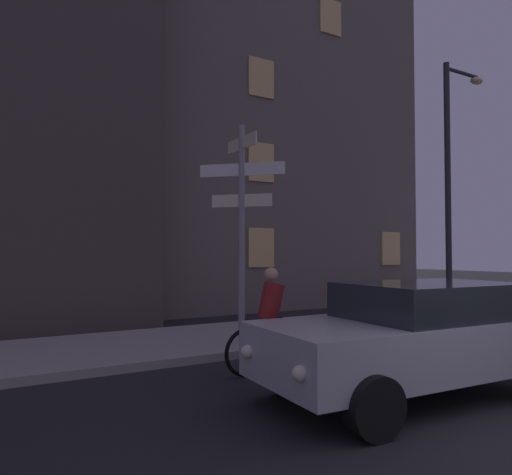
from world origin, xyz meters
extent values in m
cube|color=#9E9991|center=(0.00, 6.82, 0.07)|extent=(40.00, 3.19, 0.14)
cylinder|color=gray|center=(-0.16, 5.87, 2.21)|extent=(0.12, 0.12, 4.14)
cube|color=beige|center=(-0.16, 5.87, 3.93)|extent=(0.03, 1.10, 0.24)
cube|color=white|center=(-0.16, 5.87, 3.43)|extent=(1.21, 1.21, 0.24)
cube|color=beige|center=(-0.16, 5.87, 2.83)|extent=(0.86, 0.86, 0.24)
cylinder|color=#2D2D30|center=(6.52, 6.38, 3.59)|extent=(0.16, 0.16, 6.90)
cylinder|color=#2D2D30|center=(7.18, 6.38, 6.89)|extent=(1.33, 0.10, 0.10)
ellipsoid|color=#F9E099|center=(7.85, 6.38, 6.79)|extent=(0.44, 0.28, 0.20)
cube|color=#B7B7BC|center=(0.20, 2.15, 0.67)|extent=(4.04, 1.90, 0.64)
cube|color=#23282D|center=(0.58, 2.13, 1.22)|extent=(2.25, 1.66, 0.45)
cylinder|color=black|center=(-1.15, 1.39, 0.32)|extent=(0.65, 0.26, 0.64)
cylinder|color=black|center=(-1.05, 3.06, 0.32)|extent=(0.65, 0.26, 0.64)
cylinder|color=black|center=(1.55, 2.91, 0.32)|extent=(0.65, 0.26, 0.64)
sphere|color=#F9EFCC|center=(-1.82, 1.70, 0.67)|extent=(0.16, 0.16, 0.16)
sphere|color=#F9EFCC|center=(-1.76, 2.84, 0.67)|extent=(0.16, 0.16, 0.16)
torus|color=black|center=(0.06, 4.17, 0.36)|extent=(0.72, 0.08, 0.72)
torus|color=black|center=(-1.04, 4.14, 0.36)|extent=(0.72, 0.08, 0.72)
cylinder|color=#1959A5|center=(-0.49, 4.15, 0.61)|extent=(1.00, 0.07, 0.04)
cylinder|color=maroon|center=(-0.59, 4.15, 1.08)|extent=(0.46, 0.33, 0.61)
sphere|color=tan|center=(-0.59, 4.15, 1.50)|extent=(0.22, 0.22, 0.22)
cylinder|color=black|center=(-0.54, 4.24, 0.58)|extent=(0.34, 0.13, 0.55)
cylinder|color=black|center=(-0.54, 4.06, 0.58)|extent=(0.34, 0.13, 0.55)
cube|color=#6B6056|center=(4.43, 14.70, 8.09)|extent=(11.09, 8.47, 16.17)
cube|color=#F2C672|center=(3.04, 10.44, 2.00)|extent=(0.90, 0.06, 1.20)
cube|color=#F2C672|center=(8.59, 10.44, 2.00)|extent=(0.90, 0.06, 1.20)
cube|color=#F2C672|center=(3.04, 10.44, 4.63)|extent=(0.90, 0.06, 1.20)
cube|color=#F2C672|center=(3.04, 10.44, 7.27)|extent=(0.90, 0.06, 1.20)
cube|color=#F2C672|center=(5.82, 10.44, 9.90)|extent=(0.90, 0.06, 1.20)
camera|label=1|loc=(-4.54, -2.08, 1.83)|focal=33.53mm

